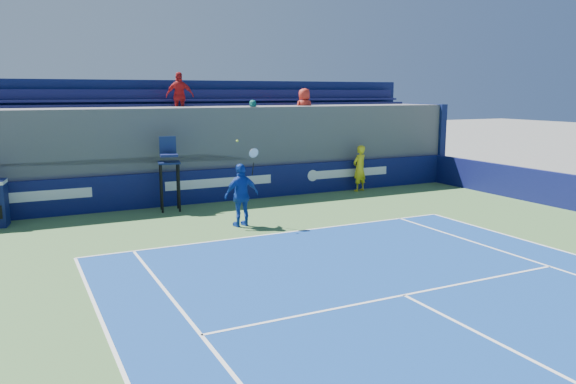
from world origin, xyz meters
name	(u,v)px	position (x,y,z in m)	size (l,w,h in m)	color
ball_person	(359,168)	(5.75, 16.67, 0.93)	(0.67, 0.44, 1.83)	yellow
back_hoarding	(219,185)	(0.00, 17.10, 0.60)	(20.40, 0.21, 1.20)	#0D124B
umpire_chair	(169,166)	(-2.01, 16.32, 1.53)	(0.81, 0.81, 2.48)	black
tennis_player	(242,195)	(-0.69, 13.17, 0.95)	(1.14, 0.58, 2.57)	#1339A0
stadium_seating	(201,146)	(0.00, 19.15, 1.84)	(21.00, 4.05, 4.68)	#505055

